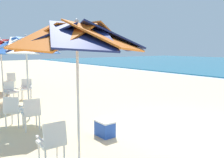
# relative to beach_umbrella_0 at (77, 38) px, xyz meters

# --- Properties ---
(ground_plane) EXTENTS (80.00, 80.00, 0.00)m
(ground_plane) POSITION_rel_beach_umbrella_0_xyz_m (0.37, 2.96, -2.35)
(ground_plane) COLOR beige
(beach_umbrella_0) EXTENTS (2.55, 2.55, 2.71)m
(beach_umbrella_0) POSITION_rel_beach_umbrella_0_xyz_m (0.00, 0.00, 0.00)
(beach_umbrella_0) COLOR silver
(beach_umbrella_0) RESTS_ON ground
(plastic_chair_0) EXTENTS (0.48, 0.46, 0.87)m
(plastic_chair_0) POSITION_rel_beach_umbrella_0_xyz_m (-0.03, -0.53, -1.85)
(plastic_chair_0) COLOR white
(plastic_chair_0) RESTS_ON ground
(beach_umbrella_1) EXTENTS (2.13, 2.13, 2.57)m
(beach_umbrella_1) POSITION_rel_beach_umbrella_0_xyz_m (-3.21, 0.09, -0.13)
(beach_umbrella_1) COLOR silver
(beach_umbrella_1) RESTS_ON ground
(plastic_chair_1) EXTENTS (0.51, 0.49, 0.87)m
(plastic_chair_1) POSITION_rel_beach_umbrella_0_xyz_m (-2.18, -0.18, -1.85)
(plastic_chair_1) COLOR white
(plastic_chair_1) RESTS_ON ground
(plastic_chair_2) EXTENTS (0.63, 0.63, 0.87)m
(plastic_chair_2) POSITION_rel_beach_umbrella_0_xyz_m (-2.75, -0.48, -1.85)
(plastic_chair_2) COLOR white
(plastic_chair_2) RESTS_ON ground
(beach_umbrella_2) EXTENTS (2.49, 2.49, 2.60)m
(beach_umbrella_2) POSITION_rel_beach_umbrella_0_xyz_m (-6.28, 0.07, -0.12)
(beach_umbrella_2) COLOR silver
(beach_umbrella_2) RESTS_ON ground
(plastic_chair_4) EXTENTS (0.60, 0.58, 0.87)m
(plastic_chair_4) POSITION_rel_beach_umbrella_0_xyz_m (-6.22, 0.99, -1.85)
(plastic_chair_4) COLOR white
(plastic_chair_4) RESTS_ON ground
(plastic_chair_5) EXTENTS (0.55, 0.53, 0.87)m
(plastic_chair_5) POSITION_rel_beach_umbrella_0_xyz_m (-5.85, 0.25, -1.85)
(plastic_chair_5) COLOR white
(plastic_chair_5) RESTS_ON ground
(plastic_chair_6) EXTENTS (0.50, 0.47, 0.87)m
(plastic_chair_6) POSITION_rel_beach_umbrella_0_xyz_m (-9.27, 1.13, -1.85)
(plastic_chair_6) COLOR white
(plastic_chair_6) RESTS_ON ground
(cooler_box) EXTENTS (0.50, 0.34, 0.40)m
(cooler_box) POSITION_rel_beach_umbrella_0_xyz_m (-0.66, 1.11, -2.15)
(cooler_box) COLOR blue
(cooler_box) RESTS_ON ground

